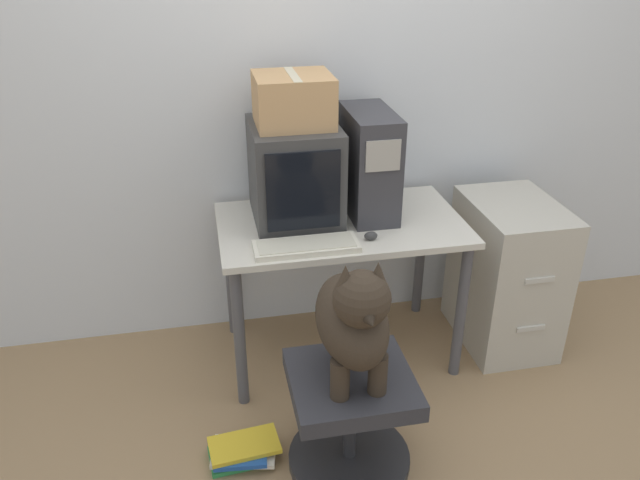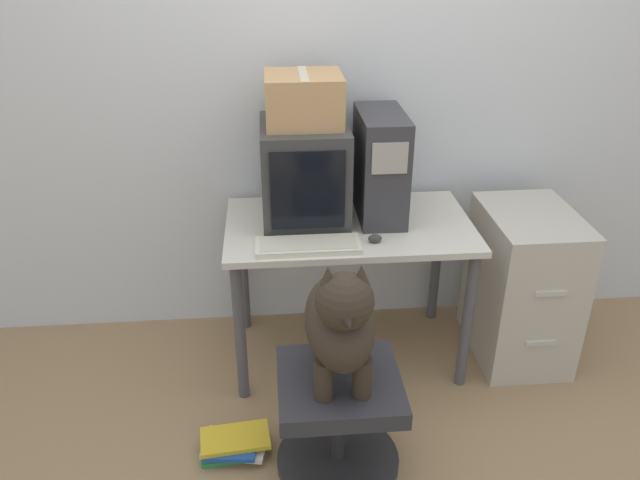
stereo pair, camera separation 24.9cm
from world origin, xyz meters
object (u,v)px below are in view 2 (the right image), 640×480
object	(u,v)px
crt_monitor	(304,172)
dog	(341,320)
keyboard	(308,245)
pc_tower	(380,165)
book_stack_floor	(233,444)
filing_cabinet	(522,285)
office_chair	(339,417)
cardboard_box	(304,99)

from	to	relation	value
crt_monitor	dog	bearing A→B (deg)	-84.88
crt_monitor	keyboard	bearing A→B (deg)	-91.26
pc_tower	book_stack_floor	distance (m)	1.34
crt_monitor	keyboard	xyz separation A→B (m)	(-0.01, -0.31, -0.21)
dog	filing_cabinet	bearing A→B (deg)	35.31
office_chair	keyboard	bearing A→B (deg)	99.20
keyboard	cardboard_box	xyz separation A→B (m)	(0.01, 0.31, 0.53)
office_chair	dog	size ratio (longest dim) A/B	0.92
keyboard	filing_cabinet	xyz separation A→B (m)	(1.04, 0.19, -0.36)
office_chair	crt_monitor	bearing A→B (deg)	95.17
keyboard	book_stack_floor	distance (m)	0.87
pc_tower	keyboard	world-z (taller)	pc_tower
office_chair	dog	bearing A→B (deg)	-90.00
pc_tower	keyboard	xyz separation A→B (m)	(-0.35, -0.31, -0.23)
filing_cabinet	pc_tower	bearing A→B (deg)	169.82
crt_monitor	book_stack_floor	bearing A→B (deg)	-116.47
cardboard_box	dog	bearing A→B (deg)	-84.91
office_chair	filing_cabinet	xyz separation A→B (m)	(0.96, 0.67, 0.13)
office_chair	dog	distance (m)	0.46
filing_cabinet	cardboard_box	world-z (taller)	cardboard_box
keyboard	dog	xyz separation A→B (m)	(0.08, -0.50, -0.03)
pc_tower	cardboard_box	distance (m)	0.46
pc_tower	filing_cabinet	distance (m)	0.92
cardboard_box	book_stack_floor	size ratio (longest dim) A/B	1.10
crt_monitor	cardboard_box	world-z (taller)	cardboard_box
crt_monitor	book_stack_floor	xyz separation A→B (m)	(-0.35, -0.70, -0.90)
pc_tower	filing_cabinet	bearing A→B (deg)	-10.18
office_chair	book_stack_floor	size ratio (longest dim) A/B	1.65
pc_tower	dog	xyz separation A→B (m)	(-0.27, -0.81, -0.26)
keyboard	cardboard_box	world-z (taller)	cardboard_box
crt_monitor	cardboard_box	size ratio (longest dim) A/B	1.37
office_chair	filing_cabinet	distance (m)	1.18
crt_monitor	dog	world-z (taller)	crt_monitor
pc_tower	book_stack_floor	world-z (taller)	pc_tower
crt_monitor	pc_tower	world-z (taller)	pc_tower
dog	cardboard_box	size ratio (longest dim) A/B	1.64
crt_monitor	office_chair	world-z (taller)	crt_monitor
office_chair	cardboard_box	size ratio (longest dim) A/B	1.51
office_chair	filing_cabinet	bearing A→B (deg)	34.99
crt_monitor	book_stack_floor	distance (m)	1.19
dog	book_stack_floor	bearing A→B (deg)	165.48
keyboard	crt_monitor	bearing A→B (deg)	88.74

